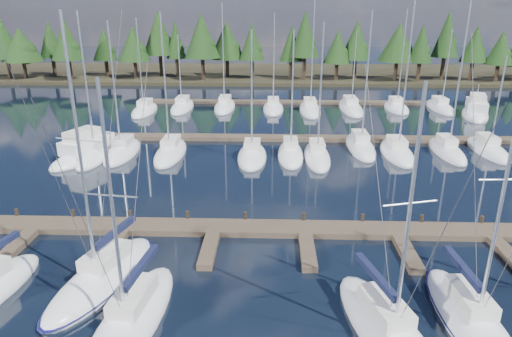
{
  "coord_description": "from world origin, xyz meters",
  "views": [
    {
      "loc": [
        -2.28,
        -9.28,
        14.3
      ],
      "look_at": [
        -3.37,
        22.0,
        3.01
      ],
      "focal_mm": 32.0,
      "sensor_mm": 36.0,
      "label": 1
    }
  ],
  "objects_px": {
    "front_sailboat_3": "(388,332)",
    "motor_yacht_left": "(88,152)",
    "front_sailboat_1": "(103,277)",
    "motor_yacht_right": "(475,112)",
    "front_sailboat_2": "(131,321)",
    "front_sailboat_4": "(471,322)",
    "main_dock": "(305,234)"
  },
  "relations": [
    {
      "from": "front_sailboat_4",
      "to": "motor_yacht_left",
      "type": "height_order",
      "value": "front_sailboat_4"
    },
    {
      "from": "front_sailboat_1",
      "to": "motor_yacht_right",
      "type": "distance_m",
      "value": 55.06
    },
    {
      "from": "front_sailboat_1",
      "to": "front_sailboat_4",
      "type": "xyz_separation_m",
      "value": [
        18.59,
        -3.09,
        0.0
      ]
    },
    {
      "from": "main_dock",
      "to": "motor_yacht_right",
      "type": "relative_size",
      "value": 4.21
    },
    {
      "from": "front_sailboat_3",
      "to": "motor_yacht_left",
      "type": "relative_size",
      "value": 1.23
    },
    {
      "from": "front_sailboat_4",
      "to": "motor_yacht_left",
      "type": "relative_size",
      "value": 1.36
    },
    {
      "from": "front_sailboat_1",
      "to": "front_sailboat_4",
      "type": "distance_m",
      "value": 18.84
    },
    {
      "from": "motor_yacht_left",
      "to": "motor_yacht_right",
      "type": "xyz_separation_m",
      "value": [
        45.87,
        19.66,
        0.01
      ]
    },
    {
      "from": "front_sailboat_1",
      "to": "motor_yacht_right",
      "type": "xyz_separation_m",
      "value": [
        36.86,
        40.89,
        0.25
      ]
    },
    {
      "from": "front_sailboat_2",
      "to": "front_sailboat_3",
      "type": "height_order",
      "value": "front_sailboat_2"
    },
    {
      "from": "front_sailboat_1",
      "to": "front_sailboat_3",
      "type": "relative_size",
      "value": 1.19
    },
    {
      "from": "main_dock",
      "to": "motor_yacht_right",
      "type": "xyz_separation_m",
      "value": [
        25.48,
        35.35,
        0.33
      ]
    },
    {
      "from": "main_dock",
      "to": "front_sailboat_4",
      "type": "relative_size",
      "value": 3.18
    },
    {
      "from": "main_dock",
      "to": "front_sailboat_1",
      "type": "xyz_separation_m",
      "value": [
        -11.39,
        -5.54,
        0.08
      ]
    },
    {
      "from": "front_sailboat_1",
      "to": "front_sailboat_4",
      "type": "bearing_deg",
      "value": -9.44
    },
    {
      "from": "main_dock",
      "to": "front_sailboat_2",
      "type": "distance_m",
      "value": 12.65
    },
    {
      "from": "motor_yacht_left",
      "to": "motor_yacht_right",
      "type": "bearing_deg",
      "value": 23.2
    },
    {
      "from": "motor_yacht_right",
      "to": "motor_yacht_left",
      "type": "bearing_deg",
      "value": -156.8
    },
    {
      "from": "main_dock",
      "to": "front_sailboat_4",
      "type": "bearing_deg",
      "value": -50.16
    },
    {
      "from": "front_sailboat_2",
      "to": "front_sailboat_3",
      "type": "distance_m",
      "value": 11.92
    },
    {
      "from": "motor_yacht_left",
      "to": "front_sailboat_2",
      "type": "bearing_deg",
      "value": -64.9
    },
    {
      "from": "motor_yacht_left",
      "to": "motor_yacht_right",
      "type": "distance_m",
      "value": 49.91
    },
    {
      "from": "motor_yacht_left",
      "to": "front_sailboat_1",
      "type": "bearing_deg",
      "value": -67.01
    },
    {
      "from": "front_sailboat_3",
      "to": "front_sailboat_4",
      "type": "xyz_separation_m",
      "value": [
        4.07,
        0.83,
        0.01
      ]
    },
    {
      "from": "main_dock",
      "to": "front_sailboat_1",
      "type": "distance_m",
      "value": 12.66
    },
    {
      "from": "main_dock",
      "to": "front_sailboat_3",
      "type": "distance_m",
      "value": 9.96
    },
    {
      "from": "front_sailboat_1",
      "to": "front_sailboat_4",
      "type": "relative_size",
      "value": 1.08
    },
    {
      "from": "front_sailboat_4",
      "to": "motor_yacht_left",
      "type": "distance_m",
      "value": 36.79
    },
    {
      "from": "front_sailboat_1",
      "to": "front_sailboat_2",
      "type": "height_order",
      "value": "front_sailboat_1"
    },
    {
      "from": "front_sailboat_2",
      "to": "front_sailboat_3",
      "type": "bearing_deg",
      "value": -1.68
    },
    {
      "from": "front_sailboat_1",
      "to": "front_sailboat_3",
      "type": "bearing_deg",
      "value": -15.09
    },
    {
      "from": "front_sailboat_2",
      "to": "motor_yacht_left",
      "type": "distance_m",
      "value": 27.39
    }
  ]
}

